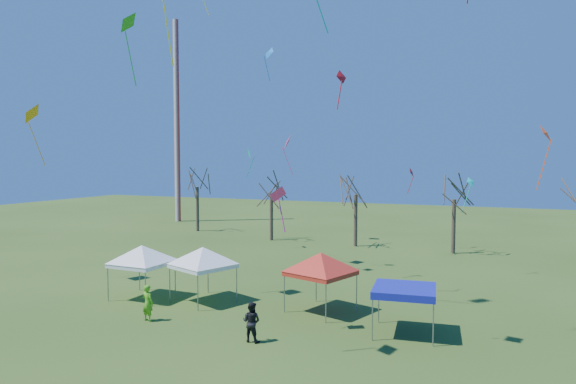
{
  "coord_description": "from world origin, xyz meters",
  "views": [
    {
      "loc": [
        9.66,
        -19.97,
        7.71
      ],
      "look_at": [
        0.04,
        3.0,
        6.16
      ],
      "focal_mm": 32.0,
      "sensor_mm": 36.0,
      "label": 1
    }
  ],
  "objects_px": {
    "tree_2": "(356,176)",
    "tent_red": "(321,257)",
    "tent_blue": "(404,291)",
    "person_dark": "(251,322)",
    "radio_mast": "(177,122)",
    "tent_white_west": "(142,249)",
    "person_green": "(148,303)",
    "tree_0": "(197,171)",
    "tree_3": "(455,180)",
    "tree_1": "(271,180)",
    "tent_white_mid": "(203,251)"
  },
  "relations": [
    {
      "from": "radio_mast",
      "to": "person_dark",
      "type": "relative_size",
      "value": 14.63
    },
    {
      "from": "tree_3",
      "to": "tent_white_mid",
      "type": "height_order",
      "value": "tree_3"
    },
    {
      "from": "tree_1",
      "to": "tent_blue",
      "type": "distance_m",
      "value": 27.81
    },
    {
      "from": "radio_mast",
      "to": "tent_red",
      "type": "relative_size",
      "value": 6.63
    },
    {
      "from": "person_green",
      "to": "tree_0",
      "type": "bearing_deg",
      "value": -53.21
    },
    {
      "from": "radio_mast",
      "to": "tent_white_mid",
      "type": "distance_m",
      "value": 39.08
    },
    {
      "from": "tent_red",
      "to": "tent_white_west",
      "type": "bearing_deg",
      "value": -171.94
    },
    {
      "from": "tree_2",
      "to": "tree_3",
      "type": "height_order",
      "value": "tree_2"
    },
    {
      "from": "tree_1",
      "to": "tent_blue",
      "type": "relative_size",
      "value": 2.54
    },
    {
      "from": "tent_white_mid",
      "to": "tree_1",
      "type": "bearing_deg",
      "value": 104.66
    },
    {
      "from": "tree_0",
      "to": "tent_white_mid",
      "type": "xyz_separation_m",
      "value": [
        15.56,
        -23.66,
        -3.7
      ]
    },
    {
      "from": "tree_1",
      "to": "tent_blue",
      "type": "bearing_deg",
      "value": -53.08
    },
    {
      "from": "tent_blue",
      "to": "tree_3",
      "type": "bearing_deg",
      "value": 89.31
    },
    {
      "from": "tree_0",
      "to": "tree_2",
      "type": "relative_size",
      "value": 1.03
    },
    {
      "from": "tree_3",
      "to": "person_green",
      "type": "relative_size",
      "value": 4.5
    },
    {
      "from": "tree_1",
      "to": "tent_white_mid",
      "type": "relative_size",
      "value": 2.07
    },
    {
      "from": "tree_0",
      "to": "tent_red",
      "type": "bearing_deg",
      "value": -46.14
    },
    {
      "from": "tree_2",
      "to": "tent_white_west",
      "type": "height_order",
      "value": "tree_2"
    },
    {
      "from": "person_green",
      "to": "tent_white_mid",
      "type": "bearing_deg",
      "value": -90.04
    },
    {
      "from": "radio_mast",
      "to": "tree_1",
      "type": "height_order",
      "value": "radio_mast"
    },
    {
      "from": "tent_blue",
      "to": "person_dark",
      "type": "relative_size",
      "value": 1.74
    },
    {
      "from": "radio_mast",
      "to": "person_dark",
      "type": "distance_m",
      "value": 46.19
    },
    {
      "from": "tree_2",
      "to": "tent_blue",
      "type": "distance_m",
      "value": 23.63
    },
    {
      "from": "person_green",
      "to": "radio_mast",
      "type": "bearing_deg",
      "value": -48.8
    },
    {
      "from": "tree_0",
      "to": "tent_blue",
      "type": "height_order",
      "value": "tree_0"
    },
    {
      "from": "tent_white_west",
      "to": "tent_red",
      "type": "bearing_deg",
      "value": 8.06
    },
    {
      "from": "tent_red",
      "to": "person_green",
      "type": "xyz_separation_m",
      "value": [
        -7.14,
        -4.66,
        -1.95
      ]
    },
    {
      "from": "tree_2",
      "to": "tent_white_west",
      "type": "xyz_separation_m",
      "value": [
        -6.41,
        -21.42,
        -3.52
      ]
    },
    {
      "from": "tree_2",
      "to": "tent_red",
      "type": "relative_size",
      "value": 2.17
    },
    {
      "from": "tent_red",
      "to": "person_green",
      "type": "relative_size",
      "value": 2.15
    },
    {
      "from": "person_dark",
      "to": "tree_1",
      "type": "bearing_deg",
      "value": -66.28
    },
    {
      "from": "tent_red",
      "to": "radio_mast",
      "type": "bearing_deg",
      "value": 134.65
    },
    {
      "from": "radio_mast",
      "to": "tree_0",
      "type": "bearing_deg",
      "value": -42.77
    },
    {
      "from": "tent_white_mid",
      "to": "person_green",
      "type": "bearing_deg",
      "value": -98.41
    },
    {
      "from": "tree_0",
      "to": "person_dark",
      "type": "height_order",
      "value": "tree_0"
    },
    {
      "from": "tree_3",
      "to": "tent_blue",
      "type": "relative_size",
      "value": 2.66
    },
    {
      "from": "tree_2",
      "to": "person_green",
      "type": "relative_size",
      "value": 4.66
    },
    {
      "from": "tree_2",
      "to": "tent_blue",
      "type": "xyz_separation_m",
      "value": [
        8.14,
        -21.75,
        -4.35
      ]
    },
    {
      "from": "tree_2",
      "to": "tent_red",
      "type": "height_order",
      "value": "tree_2"
    },
    {
      "from": "radio_mast",
      "to": "tree_1",
      "type": "relative_size",
      "value": 3.31
    },
    {
      "from": "tree_3",
      "to": "tent_blue",
      "type": "xyz_separation_m",
      "value": [
        -0.26,
        -21.42,
        -4.14
      ]
    },
    {
      "from": "tree_1",
      "to": "person_dark",
      "type": "distance_m",
      "value": 28.12
    },
    {
      "from": "tree_2",
      "to": "tent_blue",
      "type": "bearing_deg",
      "value": -69.47
    },
    {
      "from": "tree_1",
      "to": "person_dark",
      "type": "bearing_deg",
      "value": -67.18
    },
    {
      "from": "tent_blue",
      "to": "person_dark",
      "type": "bearing_deg",
      "value": -148.98
    },
    {
      "from": "tree_3",
      "to": "tent_white_west",
      "type": "distance_m",
      "value": 25.98
    },
    {
      "from": "tent_white_west",
      "to": "person_dark",
      "type": "height_order",
      "value": "tent_white_west"
    },
    {
      "from": "person_green",
      "to": "tent_blue",
      "type": "bearing_deg",
      "value": -157.64
    },
    {
      "from": "tree_1",
      "to": "person_green",
      "type": "xyz_separation_m",
      "value": [
        4.89,
        -24.92,
        -4.91
      ]
    },
    {
      "from": "tent_red",
      "to": "tent_blue",
      "type": "relative_size",
      "value": 1.27
    }
  ]
}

